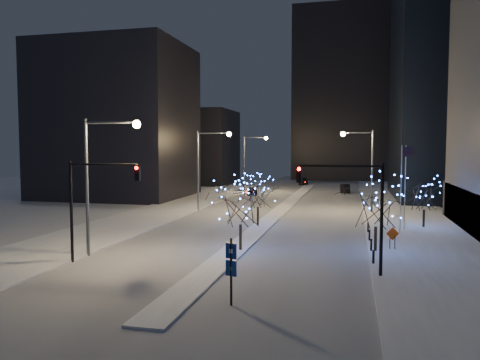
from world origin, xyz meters
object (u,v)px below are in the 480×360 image
(construction_sign, at_px, (393,236))
(holiday_tree_median_near, at_px, (240,203))
(street_lamp_east, at_px, (364,160))
(car_mid, at_px, (345,188))
(holiday_tree_plaza_near, at_px, (376,203))
(traffic_signal_west, at_px, (91,194))
(street_lamp_w_near, at_px, (100,168))
(car_near, at_px, (253,191))
(holiday_tree_median_far, at_px, (258,192))
(wayfinding_sign, at_px, (231,264))
(holiday_tree_plaza_far, at_px, (424,194))
(traffic_signal_east, at_px, (355,200))
(car_far, at_px, (303,181))
(street_lamp_w_far, at_px, (250,156))
(street_lamp_w_mid, at_px, (206,159))

(construction_sign, bearing_deg, holiday_tree_median_near, 174.01)
(street_lamp_east, xyz_separation_m, car_mid, (-2.70, 25.79, -5.69))
(holiday_tree_median_near, distance_m, holiday_tree_plaza_near, 10.21)
(traffic_signal_west, bearing_deg, car_mid, 74.17)
(holiday_tree_plaza_near, bearing_deg, street_lamp_east, 91.09)
(street_lamp_w_near, height_order, car_near, street_lamp_w_near)
(car_mid, bearing_deg, holiday_tree_median_far, 74.34)
(holiday_tree_median_far, distance_m, wayfinding_sign, 23.94)
(street_lamp_w_near, distance_m, holiday_tree_median_far, 18.04)
(holiday_tree_plaza_near, height_order, holiday_tree_plaza_far, holiday_tree_plaza_near)
(traffic_signal_east, xyz_separation_m, car_far, (-10.44, 70.19, -4.06))
(street_lamp_w_near, distance_m, street_lamp_w_far, 50.00)
(holiday_tree_plaza_near, relative_size, wayfinding_sign, 1.71)
(street_lamp_w_near, relative_size, holiday_tree_plaza_near, 1.71)
(traffic_signal_east, xyz_separation_m, holiday_tree_median_near, (-8.44, 5.05, -1.02))
(street_lamp_east, bearing_deg, wayfinding_sign, -101.24)
(street_lamp_w_near, xyz_separation_m, car_near, (1.51, 45.41, -5.85))
(street_lamp_w_far, distance_m, wayfinding_sign, 59.36)
(street_lamp_w_far, height_order, traffic_signal_west, street_lamp_w_far)
(car_near, xyz_separation_m, car_mid, (14.80, 8.39, 0.12))
(street_lamp_w_mid, xyz_separation_m, holiday_tree_median_near, (9.44, -20.96, -2.76))
(street_lamp_w_mid, height_order, car_near, street_lamp_w_mid)
(holiday_tree_median_near, height_order, holiday_tree_plaza_far, holiday_tree_median_near)
(traffic_signal_east, bearing_deg, street_lamp_w_mid, 124.51)
(holiday_tree_median_near, bearing_deg, holiday_tree_plaza_far, 43.24)
(car_mid, distance_m, construction_sign, 47.00)
(holiday_tree_median_near, bearing_deg, traffic_signal_west, -145.92)
(street_lamp_w_near, height_order, traffic_signal_west, street_lamp_w_near)
(street_lamp_w_mid, xyz_separation_m, car_near, (1.51, 20.41, -5.85))
(street_lamp_east, relative_size, car_far, 2.07)
(street_lamp_w_mid, xyz_separation_m, street_lamp_w_far, (0.00, 25.00, 0.00))
(car_mid, xyz_separation_m, holiday_tree_median_far, (-7.88, -38.14, 2.69))
(street_lamp_w_mid, distance_m, car_near, 21.28)
(street_lamp_w_far, bearing_deg, holiday_tree_median_far, -76.20)
(traffic_signal_east, xyz_separation_m, holiday_tree_plaza_near, (1.56, 7.13, -0.96))
(street_lamp_east, relative_size, holiday_tree_plaza_near, 1.71)
(car_mid, bearing_deg, traffic_signal_east, 87.64)
(street_lamp_east, relative_size, holiday_tree_plaza_far, 1.85)
(street_lamp_east, distance_m, car_far, 43.17)
(holiday_tree_median_far, relative_size, holiday_tree_plaza_near, 0.87)
(car_mid, distance_m, holiday_tree_median_near, 50.31)
(traffic_signal_east, height_order, car_near, traffic_signal_east)
(holiday_tree_median_near, height_order, holiday_tree_plaza_near, holiday_tree_plaza_near)
(holiday_tree_plaza_near, xyz_separation_m, wayfinding_sign, (-7.57, -14.12, -1.69))
(street_lamp_w_mid, xyz_separation_m, holiday_tree_median_far, (8.44, -9.35, -3.05))
(street_lamp_east, bearing_deg, street_lamp_w_near, -124.19)
(car_far, bearing_deg, holiday_tree_median_near, -95.51)
(holiday_tree_median_far, bearing_deg, car_far, 91.07)
(street_lamp_east, bearing_deg, car_mid, 95.98)
(traffic_signal_west, distance_m, holiday_tree_median_near, 10.84)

